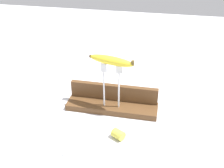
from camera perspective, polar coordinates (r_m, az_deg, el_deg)
The scene contains 7 objects.
ground_plane at distance 1.21m, azimuth 0.00°, elevation -5.17°, with size 3.00×3.00×0.00m, color silver.
wooden_board at distance 1.20m, azimuth 0.00°, elevation -4.66°, with size 0.39×0.10×0.03m, color brown.
board_backstop at distance 1.21m, azimuth 0.38°, elevation -1.68°, with size 0.38×0.02×0.07m, color brown.
fork_stand_center at distance 1.12m, azimuth -0.13°, elevation 0.39°, with size 0.09×0.01×0.20m.
banana_raised_center at distance 1.08m, azimuth -0.14°, elevation 4.85°, with size 0.19×0.08×0.04m.
fork_fallen_near at distance 1.04m, azimuth -11.76°, elevation -12.72°, with size 0.18×0.08×0.01m.
banana_chunk_near at distance 1.05m, azimuth 1.25°, elevation -10.25°, with size 0.06×0.05×0.04m.
Camera 1 is at (0.20, -0.96, 0.70)m, focal length 44.55 mm.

